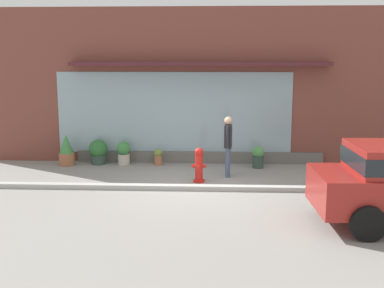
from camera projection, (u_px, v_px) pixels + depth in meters
name	position (u px, v px, depth m)	size (l,w,h in m)	color
ground_plane	(195.00, 188.00, 12.51)	(60.00, 60.00, 0.00)	gray
curb_strip	(195.00, 188.00, 12.31)	(14.00, 0.24, 0.12)	#B2B2AD
storefront	(199.00, 88.00, 15.22)	(14.00, 0.81, 4.79)	brown
fire_hydrant	(199.00, 165.00, 13.00)	(0.39, 0.35, 0.93)	red
pedestrian_with_handbag	(228.00, 142.00, 13.50)	(0.23, 0.65, 1.69)	#475675
potted_plant_window_left	(98.00, 151.00, 15.18)	(0.56, 0.56, 0.77)	#33473D
potted_plant_low_front	(66.00, 151.00, 14.99)	(0.47, 0.47, 0.96)	#9E6042
potted_plant_doorstep	(124.00, 153.00, 15.11)	(0.42, 0.42, 0.72)	#B7B2A3
potted_plant_trailing_edge	(158.00, 157.00, 15.06)	(0.25, 0.25, 0.50)	#9E6042
potted_plant_window_right	(258.00, 157.00, 14.67)	(0.36, 0.36, 0.66)	#33473D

